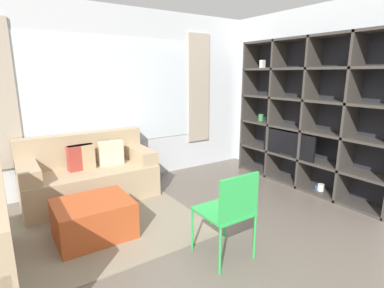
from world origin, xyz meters
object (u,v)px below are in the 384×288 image
(ottoman, at_px, (94,219))
(folding_chair, at_px, (230,208))
(shelving_unit, at_px, (310,116))
(couch_main, at_px, (89,176))

(ottoman, bearing_deg, folding_chair, -49.49)
(shelving_unit, height_order, folding_chair, shelving_unit)
(shelving_unit, distance_m, couch_main, 3.31)
(shelving_unit, bearing_deg, folding_chair, -160.33)
(couch_main, xyz_separation_m, ottoman, (-0.25, -1.05, -0.13))
(shelving_unit, distance_m, folding_chair, 2.44)
(couch_main, distance_m, ottoman, 1.09)
(folding_chair, bearing_deg, shelving_unit, -160.33)
(ottoman, height_order, folding_chair, folding_chair)
(ottoman, relative_size, folding_chair, 0.90)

